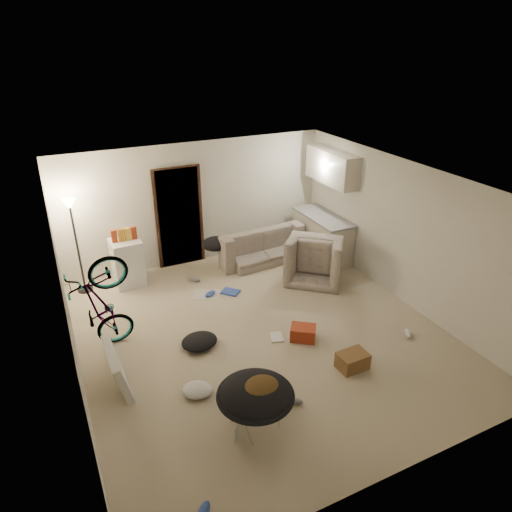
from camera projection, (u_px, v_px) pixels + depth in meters
name	position (u px, v px, depth m)	size (l,w,h in m)	color
floor	(261.00, 333.00, 7.40)	(5.50, 6.00, 0.02)	#BCAD91
ceiling	(262.00, 183.00, 6.29)	(5.50, 6.00, 0.02)	white
wall_back	(196.00, 203.00, 9.28)	(5.50, 0.02, 2.50)	silver
wall_front	(399.00, 393.00, 4.41)	(5.50, 0.02, 2.50)	silver
wall_left	(67.00, 307.00, 5.78)	(0.02, 6.00, 2.50)	silver
wall_right	(404.00, 233.00, 7.91)	(0.02, 6.00, 2.50)	silver
doorway	(179.00, 218.00, 9.20)	(0.85, 0.10, 2.04)	black
door_trim	(179.00, 218.00, 9.17)	(0.97, 0.04, 2.10)	#341C12
floor_lamp	(73.00, 226.00, 8.04)	(0.28, 0.28, 1.81)	black
kitchen_counter	(322.00, 237.00, 9.76)	(0.60, 1.50, 0.88)	beige
counter_top	(323.00, 217.00, 9.56)	(0.64, 1.54, 0.04)	gray
kitchen_uppers	(332.00, 167.00, 9.14)	(0.38, 1.40, 0.65)	beige
sofa	(258.00, 247.00, 9.69)	(1.87, 0.73, 0.55)	#3D453E
armchair	(316.00, 260.00, 9.00)	(1.06, 0.92, 0.69)	#3D453E
bicycle	(105.00, 325.00, 6.84)	(0.57, 1.64, 0.86)	black
book_asset	(235.00, 443.00, 5.41)	(0.15, 0.21, 0.02)	#9A3017
mini_fridge	(128.00, 262.00, 8.65)	(0.54, 0.54, 0.91)	white
snack_box_0	(114.00, 238.00, 8.34)	(0.10, 0.07, 0.30)	#9A3017
snack_box_1	(121.00, 237.00, 8.39)	(0.10, 0.07, 0.30)	#BB7F17
snack_box_2	(128.00, 236.00, 8.43)	(0.10, 0.07, 0.30)	gold
snack_box_3	(134.00, 234.00, 8.48)	(0.10, 0.07, 0.30)	#9A3017
saucer_chair	(255.00, 401.00, 5.49)	(0.95, 0.95, 0.67)	silver
hoodie	(260.00, 388.00, 5.40)	(0.48, 0.40, 0.22)	#4E371A
sofa_drape	(216.00, 244.00, 9.21)	(0.56, 0.46, 0.28)	black
tv_box	(117.00, 368.00, 6.18)	(0.11, 0.89, 0.59)	silver
drink_case_a	(353.00, 361.00, 6.58)	(0.43, 0.31, 0.24)	brown
drink_case_b	(303.00, 333.00, 7.20)	(0.39, 0.29, 0.23)	#9A3017
juicer	(265.00, 390.00, 6.09)	(0.16, 0.16, 0.23)	silver
newspaper	(207.00, 294.00, 8.48)	(0.37, 0.48, 0.01)	beige
book_blue	(230.00, 292.00, 8.53)	(0.23, 0.32, 0.03)	#324FB8
book_white	(276.00, 337.00, 7.28)	(0.20, 0.26, 0.02)	silver
shoe_0	(210.00, 294.00, 8.41)	(0.24, 0.10, 0.09)	#324FB8
shoe_1	(195.00, 279.00, 8.90)	(0.24, 0.10, 0.09)	slate
shoe_3	(294.00, 401.00, 5.97)	(0.24, 0.10, 0.09)	slate
shoe_4	(408.00, 333.00, 7.31)	(0.25, 0.10, 0.09)	white
clothes_lump_a	(199.00, 341.00, 7.04)	(0.56, 0.48, 0.18)	black
clothes_lump_c	(197.00, 390.00, 6.13)	(0.41, 0.35, 0.13)	silver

